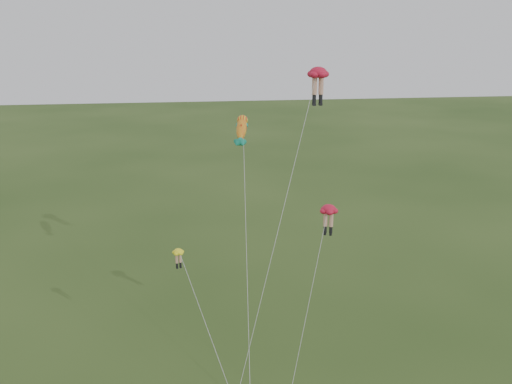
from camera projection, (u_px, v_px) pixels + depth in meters
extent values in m
ellipsoid|color=red|center=(318.00, 72.00, 41.45)|extent=(1.79, 1.79, 0.82)
cylinder|color=tan|center=(314.00, 86.00, 41.67)|extent=(0.37, 0.37, 1.26)
cylinder|color=black|center=(314.00, 99.00, 41.94)|extent=(0.29, 0.29, 0.63)
cube|color=black|center=(314.00, 104.00, 42.06)|extent=(0.24, 0.38, 0.18)
cylinder|color=tan|center=(321.00, 86.00, 41.78)|extent=(0.37, 0.37, 1.26)
cylinder|color=black|center=(321.00, 99.00, 42.05)|extent=(0.29, 0.29, 0.63)
cube|color=black|center=(320.00, 104.00, 42.17)|extent=(0.24, 0.38, 0.18)
cylinder|color=silver|center=(279.00, 225.00, 39.67)|extent=(7.11, 8.91, 20.99)
ellipsoid|color=red|center=(329.00, 209.00, 37.88)|extent=(1.63, 1.63, 0.63)
cylinder|color=tan|center=(325.00, 219.00, 38.14)|extent=(0.28, 0.28, 0.96)
cylinder|color=black|center=(325.00, 229.00, 38.34)|extent=(0.22, 0.22, 0.48)
cube|color=black|center=(325.00, 234.00, 38.43)|extent=(0.25, 0.32, 0.14)
cylinder|color=tan|center=(331.00, 220.00, 38.05)|extent=(0.28, 0.28, 0.96)
cylinder|color=black|center=(331.00, 230.00, 38.26)|extent=(0.22, 0.22, 0.48)
cube|color=black|center=(331.00, 234.00, 38.34)|extent=(0.25, 0.32, 0.14)
cylinder|color=silver|center=(309.00, 303.00, 37.67)|extent=(3.24, 3.62, 12.47)
ellipsoid|color=#FFF420|center=(178.00, 252.00, 39.79)|extent=(1.12, 1.12, 0.43)
cylinder|color=tan|center=(177.00, 259.00, 39.87)|extent=(0.19, 0.19, 0.66)
cylinder|color=black|center=(177.00, 265.00, 40.01)|extent=(0.15, 0.15, 0.33)
cube|color=black|center=(177.00, 268.00, 40.08)|extent=(0.17, 0.22, 0.10)
cylinder|color=tan|center=(180.00, 258.00, 40.00)|extent=(0.19, 0.19, 0.66)
cylinder|color=black|center=(180.00, 264.00, 40.14)|extent=(0.15, 0.15, 0.33)
cube|color=black|center=(181.00, 267.00, 40.20)|extent=(0.17, 0.22, 0.10)
cylinder|color=silver|center=(207.00, 329.00, 37.96)|extent=(3.55, 6.92, 8.93)
ellipsoid|color=yellow|center=(242.00, 128.00, 44.59)|extent=(1.43, 2.76, 2.22)
sphere|color=yellow|center=(242.00, 128.00, 44.59)|extent=(1.14, 1.42, 1.25)
cone|color=#158C71|center=(242.00, 128.00, 44.59)|extent=(0.93, 1.27, 1.22)
cone|color=#158C71|center=(242.00, 128.00, 44.59)|extent=(0.93, 1.27, 1.22)
cone|color=#158C71|center=(242.00, 128.00, 44.59)|extent=(0.53, 0.71, 0.68)
cone|color=#158C71|center=(242.00, 128.00, 44.59)|extent=(0.53, 0.71, 0.68)
cone|color=red|center=(242.00, 128.00, 44.59)|extent=(0.57, 0.73, 0.66)
cylinder|color=silver|center=(246.00, 255.00, 40.83)|extent=(0.97, 12.70, 16.16)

